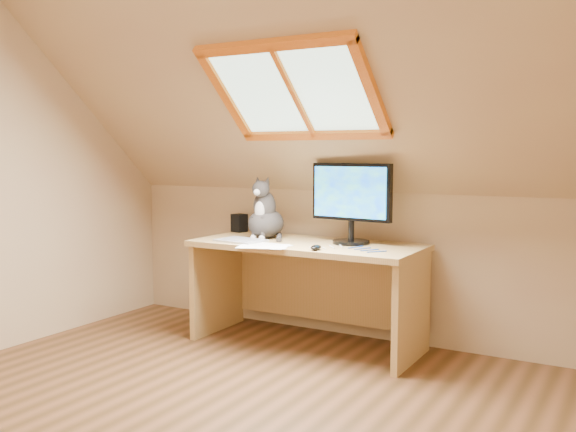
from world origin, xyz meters
The scene contains 10 objects.
ground centered at (0.00, 0.00, 0.00)m, with size 3.50×3.50×0.00m, color brown.
room_shell centered at (0.00, -0.09, 1.43)m, with size 3.52×3.52×2.41m.
desk centered at (-0.10, 1.45, 0.47)m, with size 1.50×0.65×0.68m.
monitor centered at (0.17, 1.47, 0.98)m, with size 0.56×0.24×0.52m.
cat centered at (-0.45, 1.43, 0.84)m, with size 0.24×0.29×0.43m.
desk_speaker centered at (-0.80, 1.63, 0.75)m, with size 0.09×0.09×0.13m, color black.
graphics_tablet centered at (-0.50, 1.21, 0.69)m, with size 0.31×0.22×0.01m, color #B2B2B7.
mouse centered at (0.10, 1.12, 0.70)m, with size 0.06×0.10×0.03m, color black.
papers centered at (-0.18, 1.12, 0.69)m, with size 0.35×0.30×0.01m.
cables centered at (0.27, 1.26, 0.69)m, with size 0.51×0.26×0.01m.
Camera 1 is at (1.86, -2.26, 1.27)m, focal length 40.00 mm.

